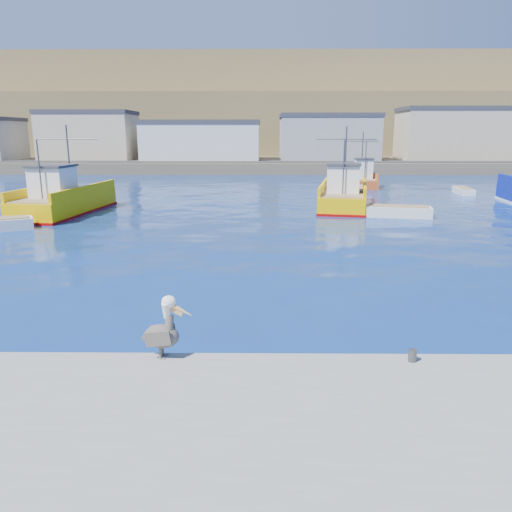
{
  "coord_description": "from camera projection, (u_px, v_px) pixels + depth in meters",
  "views": [
    {
      "loc": [
        -0.58,
        -14.29,
        5.74
      ],
      "look_at": [
        -0.76,
        2.98,
        1.48
      ],
      "focal_mm": 35.0,
      "sensor_mm": 36.0,
      "label": 1
    }
  ],
  "objects": [
    {
      "name": "trawler_yellow_a",
      "position": [
        64.0,
        200.0,
        36.45
      ],
      "size": [
        4.83,
        10.82,
        6.41
      ],
      "color": "#EEB900",
      "rests_on": "ground"
    },
    {
      "name": "dock_bollards",
      "position": [
        311.0,
        355.0,
        11.78
      ],
      "size": [
        36.2,
        0.2,
        0.3
      ],
      "color": "#4C4C4C",
      "rests_on": "dock"
    },
    {
      "name": "skiff_far",
      "position": [
        463.0,
        191.0,
        48.36
      ],
      "size": [
        1.67,
        3.76,
        0.79
      ],
      "color": "silver",
      "rests_on": "ground"
    },
    {
      "name": "boat_orange",
      "position": [
        362.0,
        178.0,
        54.7
      ],
      "size": [
        3.58,
        6.95,
        5.89
      ],
      "color": "#C44D1E",
      "rests_on": "ground"
    },
    {
      "name": "far_shore",
      "position": [
        264.0,
        119.0,
        119.11
      ],
      "size": [
        200.0,
        81.0,
        24.0
      ],
      "color": "brown",
      "rests_on": "ground"
    },
    {
      "name": "pelican",
      "position": [
        163.0,
        331.0,
        11.86
      ],
      "size": [
        1.27,
        0.59,
        1.56
      ],
      "color": "#595451",
      "rests_on": "dock"
    },
    {
      "name": "skiff_mid",
      "position": [
        398.0,
        212.0,
        35.17
      ],
      "size": [
        4.69,
        2.35,
        0.98
      ],
      "color": "silver",
      "rests_on": "ground"
    },
    {
      "name": "ground",
      "position": [
        280.0,
        326.0,
        15.24
      ],
      "size": [
        260.0,
        260.0,
        0.0
      ],
      "primitive_type": "plane",
      "color": "navy",
      "rests_on": "ground"
    },
    {
      "name": "trawler_yellow_b",
      "position": [
        343.0,
        195.0,
        39.35
      ],
      "size": [
        5.28,
        10.47,
        6.35
      ],
      "color": "#EEB900",
      "rests_on": "ground"
    }
  ]
}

